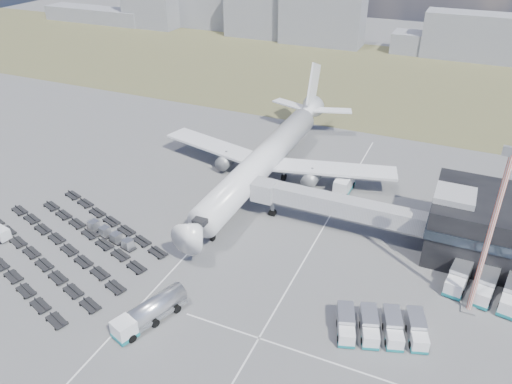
% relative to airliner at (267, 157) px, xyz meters
% --- Properties ---
extents(ground, '(420.00, 420.00, 0.00)m').
position_rel_airliner_xyz_m(ground, '(0.00, -32.38, -5.29)').
color(ground, '#565659').
rests_on(ground, ground).
extents(grass_strip, '(420.00, 90.00, 0.01)m').
position_rel_airliner_xyz_m(grass_strip, '(0.00, 77.62, -5.29)').
color(grass_strip, brown).
rests_on(grass_strip, ground).
extents(lane_markings, '(47.12, 110.00, 0.01)m').
position_rel_airliner_xyz_m(lane_markings, '(9.77, -29.38, -5.29)').
color(lane_markings, silver).
rests_on(lane_markings, ground).
extents(jet_bridge, '(30.30, 3.80, 7.05)m').
position_rel_airliner_xyz_m(jet_bridge, '(15.90, -11.95, -0.24)').
color(jet_bridge, '#939399').
rests_on(jet_bridge, ground).
extents(airliner, '(51.59, 64.53, 17.62)m').
position_rel_airliner_xyz_m(airliner, '(0.00, 0.00, 0.00)').
color(airliner, silver).
rests_on(airliner, ground).
extents(skyline, '(308.71, 22.88, 24.71)m').
position_rel_airliner_xyz_m(skyline, '(-7.88, 118.54, 3.74)').
color(skyline, gray).
rests_on(skyline, ground).
extents(fuel_tanker, '(6.17, 11.19, 3.52)m').
position_rel_airliner_xyz_m(fuel_tanker, '(1.28, -43.57, -3.53)').
color(fuel_tanker, silver).
rests_on(fuel_tanker, ground).
extents(pushback_tug, '(3.21, 2.22, 1.36)m').
position_rel_airliner_xyz_m(pushback_tug, '(-4.00, -24.38, -4.61)').
color(pushback_tug, silver).
rests_on(pushback_tug, ground).
extents(catering_truck, '(2.97, 6.92, 3.15)m').
position_rel_airliner_xyz_m(catering_truck, '(15.83, 1.96, -3.68)').
color(catering_truck, silver).
rests_on(catering_truck, ground).
extents(service_trucks_near, '(12.72, 9.45, 2.52)m').
position_rel_airliner_xyz_m(service_trucks_near, '(30.41, -33.17, -3.92)').
color(service_trucks_near, silver).
rests_on(service_trucks_near, ground).
extents(service_trucks_far, '(11.08, 9.06, 3.04)m').
position_rel_airliner_xyz_m(service_trucks_far, '(42.53, -19.19, -3.64)').
color(service_trucks_far, silver).
rests_on(service_trucks_far, ground).
extents(uld_row, '(11.63, 4.30, 1.61)m').
position_rel_airliner_xyz_m(uld_row, '(-16.02, -30.12, -4.33)').
color(uld_row, black).
rests_on(uld_row, ground).
extents(baggage_dollies, '(38.53, 30.36, 0.81)m').
position_rel_airliner_xyz_m(baggage_dollies, '(-22.30, -35.28, -4.89)').
color(baggage_dollies, black).
rests_on(baggage_dollies, ground).
extents(floodlight_mast, '(2.37, 1.94, 25.16)m').
position_rel_airliner_xyz_m(floodlight_mast, '(40.83, -23.55, 7.32)').
color(floodlight_mast, '#BB371E').
rests_on(floodlight_mast, ground).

